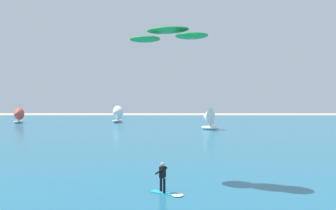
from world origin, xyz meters
name	(u,v)px	position (x,y,z in m)	size (l,w,h in m)	color
ocean	(170,129)	(0.00, 50.02, 0.05)	(160.00, 90.00, 0.10)	#236B89
kitesurfer	(166,182)	(-0.24, 12.50, 0.70)	(1.96, 1.50, 1.67)	#26B2CC
kite	(168,35)	(-0.15, 15.39, 9.18)	(5.40, 3.43, 0.78)	#198C3F
sailboat_trailing	(17,115)	(-31.30, 62.45, 1.72)	(2.72, 3.13, 3.53)	silver
sailboat_mid_left	(207,118)	(6.15, 49.07, 1.92)	(3.56, 3.38, 3.96)	white
sailboat_anchored_offshore	(116,114)	(-11.35, 64.51, 1.92)	(3.20, 3.57, 3.97)	silver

